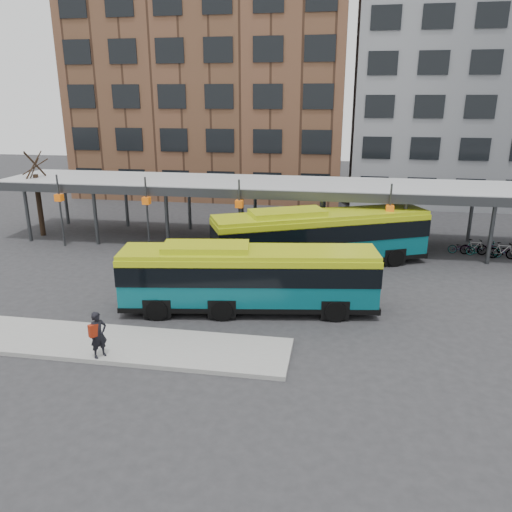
{
  "coord_description": "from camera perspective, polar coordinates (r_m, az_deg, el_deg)",
  "views": [
    {
      "loc": [
        3.05,
        -19.83,
        9.58
      ],
      "look_at": [
        -1.01,
        4.13,
        1.8
      ],
      "focal_mm": 35.0,
      "sensor_mm": 36.0,
      "label": 1
    }
  ],
  "objects": [
    {
      "name": "canopy",
      "position": [
        33.33,
        4.17,
        7.9
      ],
      "size": [
        40.0,
        6.53,
        4.8
      ],
      "color": "#999B9E",
      "rests_on": "ground"
    },
    {
      "name": "tree",
      "position": [
        38.82,
        -23.55,
        5.66
      ],
      "size": [
        1.64,
        1.64,
        5.6
      ],
      "color": "black",
      "rests_on": "ground"
    },
    {
      "name": "boarding_island",
      "position": [
        21.13,
        -15.64,
        -9.65
      ],
      "size": [
        14.0,
        3.0,
        0.18
      ],
      "primitive_type": "cube",
      "color": "gray",
      "rests_on": "ground"
    },
    {
      "name": "bus_rear",
      "position": [
        29.35,
        7.35,
        2.27
      ],
      "size": [
        12.63,
        7.77,
        3.49
      ],
      "rotation": [
        0.0,
        0.0,
        0.43
      ],
      "color": "#08525B",
      "rests_on": "ground"
    },
    {
      "name": "building_brick",
      "position": [
        53.47,
        -4.78,
        19.21
      ],
      "size": [
        26.0,
        14.0,
        22.0
      ],
      "primitive_type": "cube",
      "color": "brown",
      "rests_on": "ground"
    },
    {
      "name": "pedestrian",
      "position": [
        19.76,
        -17.59,
        -8.55
      ],
      "size": [
        0.74,
        0.79,
        1.82
      ],
      "rotation": [
        0.0,
        0.0,
        0.95
      ],
      "color": "black",
      "rests_on": "boarding_island"
    },
    {
      "name": "building_grey",
      "position": [
        53.43,
        24.74,
        16.66
      ],
      "size": [
        24.0,
        14.0,
        20.0
      ],
      "primitive_type": "cube",
      "color": "slate",
      "rests_on": "ground"
    },
    {
      "name": "bike_rack",
      "position": [
        34.47,
        24.82,
        0.75
      ],
      "size": [
        4.3,
        1.43,
        1.05
      ],
      "color": "slate",
      "rests_on": "ground"
    },
    {
      "name": "ground",
      "position": [
        22.23,
        0.8,
        -7.77
      ],
      "size": [
        120.0,
        120.0,
        0.0
      ],
      "primitive_type": "plane",
      "color": "#28282B",
      "rests_on": "ground"
    },
    {
      "name": "bus_front",
      "position": [
        23.0,
        -0.95,
        -2.34
      ],
      "size": [
        11.94,
        4.21,
        3.22
      ],
      "rotation": [
        0.0,
        0.0,
        0.15
      ],
      "color": "#08525B",
      "rests_on": "ground"
    }
  ]
}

